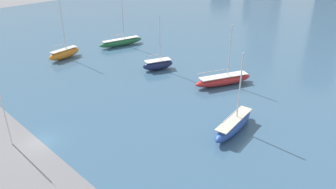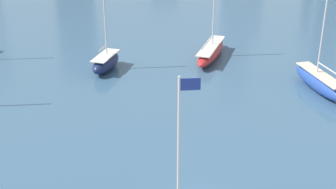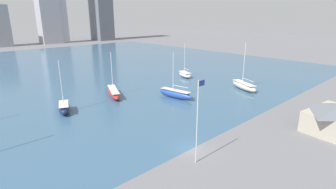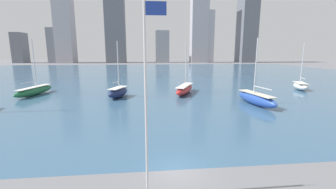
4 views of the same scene
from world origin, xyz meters
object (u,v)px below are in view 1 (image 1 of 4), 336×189
object	(u,v)px
flag_pole	(1,101)
sailboat_navy	(158,64)
sailboat_green	(121,42)
sailboat_blue	(234,125)
sailboat_red	(223,80)
sailboat_orange	(64,53)

from	to	relation	value
flag_pole	sailboat_navy	xyz separation A→B (m)	(-5.20, 30.29, -5.09)
sailboat_navy	sailboat_green	size ratio (longest dim) A/B	0.95
sailboat_blue	sailboat_red	world-z (taller)	sailboat_blue
flag_pole	sailboat_orange	distance (m)	32.03
sailboat_blue	sailboat_red	size ratio (longest dim) A/B	1.00
sailboat_navy	sailboat_orange	xyz separation A→B (m)	(-18.60, -9.44, 0.09)
flag_pole	sailboat_green	world-z (taller)	flag_pole
sailboat_blue	sailboat_navy	bearing A→B (deg)	151.73
sailboat_red	sailboat_orange	bearing A→B (deg)	-135.14
flag_pole	sailboat_red	xyz separation A→B (m)	(8.13, 33.23, -5.20)
flag_pole	sailboat_red	distance (m)	34.61
sailboat_green	sailboat_red	size ratio (longest dim) A/B	1.03
sailboat_orange	sailboat_red	size ratio (longest dim) A/B	1.36
sailboat_navy	sailboat_red	world-z (taller)	sailboat_red
sailboat_green	sailboat_navy	bearing A→B (deg)	-2.08
sailboat_green	sailboat_red	distance (m)	30.40
sailboat_navy	sailboat_orange	distance (m)	20.86
sailboat_green	sailboat_red	bearing A→B (deg)	9.61
sailboat_blue	sailboat_orange	world-z (taller)	sailboat_orange
sailboat_navy	sailboat_blue	bearing A→B (deg)	2.13
sailboat_blue	sailboat_orange	size ratio (longest dim) A/B	0.74
sailboat_orange	sailboat_red	distance (m)	34.25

